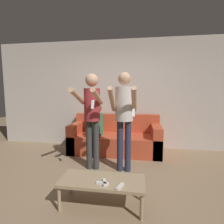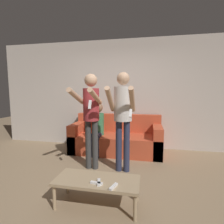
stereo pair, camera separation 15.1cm
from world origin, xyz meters
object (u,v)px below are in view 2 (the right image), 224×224
person_standing_left (91,111)px  remote_mid (97,183)px  person_seated (97,126)px  couch (116,139)px  remote_far (99,182)px  remote_near (113,187)px  coffee_table (97,182)px  person_standing_right (123,111)px

person_standing_left → remote_mid: person_standing_left is taller
person_seated → remote_mid: size_ratio=7.64×
remote_mid → person_standing_left: bearing=110.9°
couch → remote_far: size_ratio=13.43×
person_standing_left → remote_near: 1.49m
coffee_table → remote_mid: 0.13m
person_standing_right → coffee_table: (-0.18, -1.00, -0.78)m
remote_near → remote_far: size_ratio=1.00×
remote_mid → person_seated: bearing=105.7°
remote_mid → remote_far: same height
remote_mid → remote_far: (0.02, 0.02, 0.00)m
person_standing_left → remote_far: size_ratio=11.21×
remote_mid → coffee_table: bearing=103.8°
remote_near → coffee_table: bearing=147.7°
remote_near → remote_far: (-0.19, 0.06, 0.00)m
person_seated → coffee_table: person_seated is taller
couch → remote_near: 2.18m
couch → remote_mid: couch is taller
person_standing_right → remote_near: person_standing_right is taller
couch → person_seated: 0.57m
person_standing_left → remote_mid: (0.42, -1.10, -0.72)m
person_seated → person_standing_right: bearing=-49.4°
person_standing_right → remote_far: size_ratio=11.31×
person_standing_right → person_standing_left: bearing=-179.4°
remote_near → person_standing_right: bearing=92.8°
remote_near → remote_far: same height
coffee_table → couch: bearing=93.0°
couch → person_standing_left: bearing=-105.8°
remote_near → remote_mid: size_ratio=1.00×
couch → remote_mid: size_ratio=13.54×
remote_near → remote_mid: bearing=170.2°
couch → person_standing_left: person_standing_left is taller
person_seated → remote_near: person_seated is taller
person_standing_left → coffee_table: 1.31m
person_standing_left → remote_mid: 1.38m
person_standing_left → couch: bearing=74.2°
person_standing_left → person_seated: (-0.12, 0.81, -0.43)m
remote_far → person_standing_left: bearing=112.3°
person_standing_left → person_seated: bearing=98.4°
person_standing_left → coffee_table: bearing=-68.4°
person_standing_right → remote_mid: (-0.15, -1.11, -0.73)m
person_standing_right → remote_near: 1.36m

